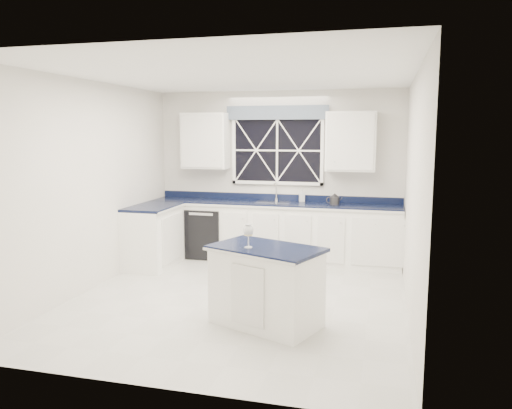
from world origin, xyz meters
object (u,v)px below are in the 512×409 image
(kettle, at_px, (334,199))
(faucet, at_px, (276,191))
(soap_bottle, at_px, (302,195))
(wine_glass, at_px, (248,232))
(island, at_px, (266,286))
(dishwasher, at_px, (208,232))

(kettle, bearing_deg, faucet, 158.37)
(kettle, relative_size, soap_bottle, 1.27)
(faucet, bearing_deg, wine_glass, -83.31)
(wine_glass, xyz_separation_m, soap_bottle, (0.07, 2.98, 0.02))
(island, xyz_separation_m, wine_glass, (-0.17, -0.09, 0.59))
(faucet, bearing_deg, dishwasher, -169.98)
(dishwasher, distance_m, faucet, 1.31)
(kettle, distance_m, wine_glass, 2.81)
(wine_glass, relative_size, soap_bottle, 1.27)
(dishwasher, bearing_deg, kettle, -0.40)
(island, height_order, wine_glass, wine_glass)
(dishwasher, height_order, wine_glass, wine_glass)
(wine_glass, height_order, soap_bottle, soap_bottle)
(wine_glass, bearing_deg, soap_bottle, 88.63)
(faucet, distance_m, kettle, 0.99)
(dishwasher, height_order, island, island)
(soap_bottle, bearing_deg, dishwasher, -171.75)
(dishwasher, height_order, faucet, faucet)
(faucet, height_order, island, faucet)
(faucet, xyz_separation_m, soap_bottle, (0.42, 0.03, -0.06))
(wine_glass, distance_m, soap_bottle, 2.98)
(dishwasher, distance_m, wine_glass, 3.17)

